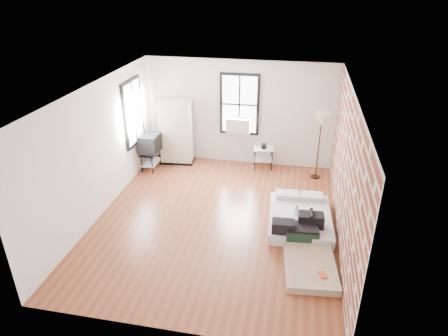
% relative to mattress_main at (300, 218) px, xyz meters
% --- Properties ---
extents(ground, '(6.00, 6.00, 0.00)m').
position_rel_mattress_main_xyz_m(ground, '(-1.75, -0.19, -0.15)').
color(ground, brown).
rests_on(ground, ground).
extents(room_shell, '(5.02, 6.02, 2.80)m').
position_rel_mattress_main_xyz_m(room_shell, '(-1.52, 0.17, 1.59)').
color(room_shell, silver).
rests_on(room_shell, ground).
extents(mattress_main, '(1.36, 1.79, 0.55)m').
position_rel_mattress_main_xyz_m(mattress_main, '(0.00, 0.00, 0.00)').
color(mattress_main, silver).
rests_on(mattress_main, ground).
extents(mattress_bare, '(1.05, 1.76, 0.36)m').
position_rel_mattress_main_xyz_m(mattress_bare, '(0.17, -1.08, -0.04)').
color(mattress_bare, tan).
rests_on(mattress_bare, ground).
extents(wardrobe, '(0.94, 0.59, 1.77)m').
position_rel_mattress_main_xyz_m(wardrobe, '(-3.42, 2.46, 0.73)').
color(wardrobe, black).
rests_on(wardrobe, ground).
extents(side_table, '(0.57, 0.48, 0.68)m').
position_rel_mattress_main_xyz_m(side_table, '(-1.04, 2.53, 0.31)').
color(side_table, black).
rests_on(side_table, ground).
extents(floor_lamp, '(0.37, 0.37, 1.73)m').
position_rel_mattress_main_xyz_m(floor_lamp, '(0.35, 2.24, 1.34)').
color(floor_lamp, black).
rests_on(floor_lamp, ground).
extents(tv_stand, '(0.50, 0.70, 0.97)m').
position_rel_mattress_main_xyz_m(tv_stand, '(-3.96, 1.90, 0.54)').
color(tv_stand, black).
rests_on(tv_stand, ground).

